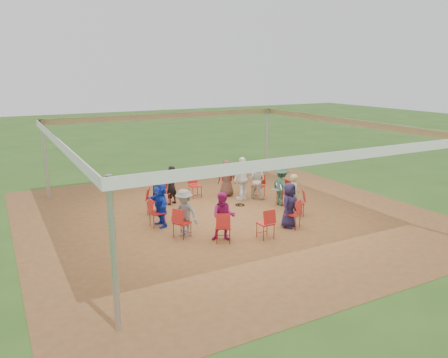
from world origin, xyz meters
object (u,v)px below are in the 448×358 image
cable_coil (240,205)px  person_seated_8 (289,205)px  laptop (278,188)px  chair_2 (227,184)px  chair_11 (298,203)px  chair_0 (284,193)px  person_seated_9 (294,195)px  chair_10 (292,214)px  person_seated_3 (171,185)px  standing_person (243,178)px  person_seated_7 (224,217)px  chair_9 (266,223)px  person_seated_2 (227,178)px  person_seated_0 (281,186)px  person_seated_1 (257,180)px  chair_4 (169,192)px  person_seated_6 (184,213)px  chair_5 (154,201)px  chair_7 (182,223)px  person_seated_5 (160,204)px  chair_3 (195,186)px  chair_6 (157,213)px  chair_8 (223,227)px  chair_1 (258,186)px  person_seated_4 (157,194)px

cable_coil → person_seated_8: bearing=-86.1°
cable_coil → laptop: bearing=-29.6°
chair_2 → chair_11: (0.90, -3.31, 0.00)m
chair_0 → chair_11: (-0.32, -1.21, 0.00)m
chair_11 → person_seated_9: 0.29m
cable_coil → chair_10: bearing=-85.0°
person_seated_3 → person_seated_8: bearing=90.0°
standing_person → person_seated_9: bearing=84.4°
chair_2 → person_seated_7: size_ratio=0.63×
chair_0 → person_seated_9: 1.26m
chair_9 → cable_coil: bearing=72.4°
chair_2 → person_seated_2: person_seated_2 is taller
chair_2 → person_seated_0: (1.10, -2.09, 0.27)m
chair_10 → person_seated_1: size_ratio=0.63×
chair_4 → person_seated_6: 3.35m
chair_5 → person_seated_9: person_seated_9 is taller
chair_5 → chair_7: size_ratio=1.00×
chair_0 → chair_5: size_ratio=1.00×
chair_5 → person_seated_8: person_seated_8 is taller
person_seated_0 → person_seated_5: bearing=90.0°
person_seated_3 → person_seated_7: same height
person_seated_9 → chair_2: bearing=43.5°
chair_3 → chair_6: 3.43m
person_seated_1 → chair_0: bearing=170.4°
chair_8 → cable_coil: (2.18, 2.77, -0.43)m
chair_1 → chair_3: size_ratio=1.00×
person_seated_0 → person_seated_4: (-4.30, 1.13, 0.00)m
chair_5 → standing_person: 3.56m
chair_0 → laptop: 0.36m
person_seated_0 → person_seated_9: same height
chair_6 → person_seated_9: bearing=75.4°
chair_3 → cable_coil: bearing=119.1°
chair_11 → person_seated_4: (-4.10, 2.35, 0.27)m
person_seated_1 → chair_7: bearing=90.0°
chair_10 → person_seated_3: person_seated_3 is taller
person_seated_2 → person_seated_4: size_ratio=1.00×
chair_1 → person_seated_2: (-0.95, 0.78, 0.27)m
chair_0 → person_seated_3: 4.10m
person_seated_1 → standing_person: size_ratio=0.87×
chair_3 → person_seated_8: size_ratio=0.63×
chair_11 → laptop: bearing=27.9°
chair_0 → chair_9: 3.43m
person_seated_1 → standing_person: (-0.55, 0.12, 0.11)m
chair_10 → person_seated_2: person_seated_2 is taller
chair_1 → chair_4: 3.43m
person_seated_9 → person_seated_8: bearing=165.0°
person_seated_0 → person_seated_6: 4.45m
chair_4 → standing_person: (2.65, -0.81, 0.37)m
person_seated_6 → person_seated_4: bearing=150.0°
person_seated_6 → standing_person: standing_person is taller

